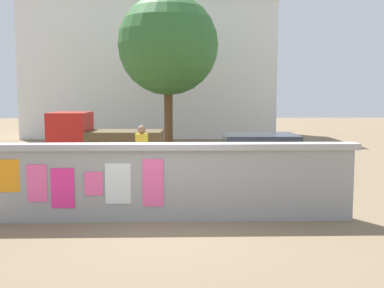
{
  "coord_description": "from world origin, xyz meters",
  "views": [
    {
      "loc": [
        0.21,
        -9.18,
        2.49
      ],
      "look_at": [
        0.54,
        2.51,
        1.23
      ],
      "focal_mm": 44.86,
      "sensor_mm": 36.0,
      "label": 1
    }
  ],
  "objects_px": {
    "car_parked": "(254,159)",
    "tree_roadside": "(168,45)",
    "person_walking": "(142,149)",
    "auto_rickshaw_truck": "(101,141)",
    "motorcycle": "(84,185)",
    "bicycle_far": "(54,174)"
  },
  "relations": [
    {
      "from": "bicycle_far",
      "to": "motorcycle",
      "type": "bearing_deg",
      "value": -59.43
    },
    {
      "from": "car_parked",
      "to": "person_walking",
      "type": "distance_m",
      "value": 2.99
    },
    {
      "from": "auto_rickshaw_truck",
      "to": "person_walking",
      "type": "height_order",
      "value": "auto_rickshaw_truck"
    },
    {
      "from": "car_parked",
      "to": "motorcycle",
      "type": "xyz_separation_m",
      "value": [
        -4.09,
        -1.99,
        -0.27
      ]
    },
    {
      "from": "car_parked",
      "to": "bicycle_far",
      "type": "relative_size",
      "value": 2.25
    },
    {
      "from": "person_walking",
      "to": "tree_roadside",
      "type": "bearing_deg",
      "value": 86.26
    },
    {
      "from": "motorcycle",
      "to": "person_walking",
      "type": "distance_m",
      "value": 2.53
    },
    {
      "from": "person_walking",
      "to": "auto_rickshaw_truck",
      "type": "bearing_deg",
      "value": 117.92
    },
    {
      "from": "car_parked",
      "to": "bicycle_far",
      "type": "distance_m",
      "value": 5.28
    },
    {
      "from": "auto_rickshaw_truck",
      "to": "car_parked",
      "type": "xyz_separation_m",
      "value": [
        4.53,
        -3.16,
        -0.17
      ]
    },
    {
      "from": "auto_rickshaw_truck",
      "to": "motorcycle",
      "type": "distance_m",
      "value": 5.19
    },
    {
      "from": "car_parked",
      "to": "motorcycle",
      "type": "bearing_deg",
      "value": -154.03
    },
    {
      "from": "car_parked",
      "to": "tree_roadside",
      "type": "bearing_deg",
      "value": 105.98
    },
    {
      "from": "bicycle_far",
      "to": "person_walking",
      "type": "xyz_separation_m",
      "value": [
        2.29,
        0.23,
        0.62
      ]
    },
    {
      "from": "auto_rickshaw_truck",
      "to": "motorcycle",
      "type": "height_order",
      "value": "auto_rickshaw_truck"
    },
    {
      "from": "person_walking",
      "to": "tree_roadside",
      "type": "height_order",
      "value": "tree_roadside"
    },
    {
      "from": "auto_rickshaw_truck",
      "to": "person_walking",
      "type": "distance_m",
      "value": 3.33
    },
    {
      "from": "motorcycle",
      "to": "bicycle_far",
      "type": "bearing_deg",
      "value": 120.57
    },
    {
      "from": "car_parked",
      "to": "tree_roadside",
      "type": "relative_size",
      "value": 0.57
    },
    {
      "from": "motorcycle",
      "to": "person_walking",
      "type": "xyz_separation_m",
      "value": [
        1.12,
        2.21,
        0.52
      ]
    },
    {
      "from": "car_parked",
      "to": "motorcycle",
      "type": "relative_size",
      "value": 2.01
    },
    {
      "from": "person_walking",
      "to": "motorcycle",
      "type": "bearing_deg",
      "value": -116.8
    }
  ]
}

